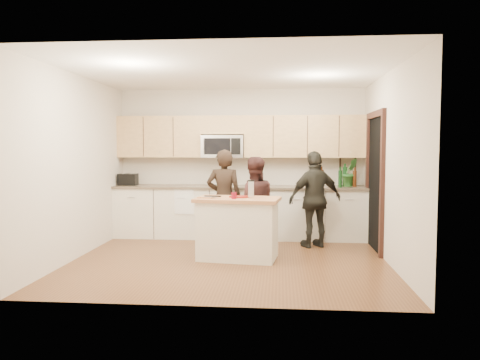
# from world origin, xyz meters

# --- Properties ---
(floor) EXTENTS (4.50, 4.50, 0.00)m
(floor) POSITION_xyz_m (0.00, 0.00, 0.00)
(floor) COLOR brown
(floor) RESTS_ON ground
(room_shell) EXTENTS (4.52, 4.02, 2.71)m
(room_shell) POSITION_xyz_m (0.00, 0.00, 1.73)
(room_shell) COLOR beige
(room_shell) RESTS_ON ground
(back_cabinetry) EXTENTS (4.50, 0.66, 0.94)m
(back_cabinetry) POSITION_xyz_m (0.00, 1.69, 0.47)
(back_cabinetry) COLOR silver
(back_cabinetry) RESTS_ON ground
(upper_cabinetry) EXTENTS (4.50, 0.33, 0.75)m
(upper_cabinetry) POSITION_xyz_m (0.03, 1.83, 1.84)
(upper_cabinetry) COLOR tan
(upper_cabinetry) RESTS_ON ground
(microwave) EXTENTS (0.76, 0.41, 0.40)m
(microwave) POSITION_xyz_m (-0.31, 1.80, 1.65)
(microwave) COLOR silver
(microwave) RESTS_ON ground
(doorway) EXTENTS (0.06, 1.25, 2.20)m
(doorway) POSITION_xyz_m (2.23, 0.90, 1.16)
(doorway) COLOR black
(doorway) RESTS_ON ground
(framed_picture) EXTENTS (0.30, 0.03, 0.38)m
(framed_picture) POSITION_xyz_m (1.95, 1.98, 1.28)
(framed_picture) COLOR black
(framed_picture) RESTS_ON ground
(dish_towel) EXTENTS (0.34, 0.60, 0.48)m
(dish_towel) POSITION_xyz_m (-0.95, 1.50, 0.80)
(dish_towel) COLOR white
(dish_towel) RESTS_ON ground
(island) EXTENTS (1.28, 0.84, 0.90)m
(island) POSITION_xyz_m (0.11, 0.09, 0.45)
(island) COLOR silver
(island) RESTS_ON ground
(red_plate) EXTENTS (0.30, 0.30, 0.02)m
(red_plate) POSITION_xyz_m (0.13, 0.16, 0.91)
(red_plate) COLOR maroon
(red_plate) RESTS_ON island
(box_grater) EXTENTS (0.10, 0.06, 0.24)m
(box_grater) POSITION_xyz_m (0.31, 0.07, 1.04)
(box_grater) COLOR silver
(box_grater) RESTS_ON red_plate
(drink_glass) EXTENTS (0.07, 0.07, 0.09)m
(drink_glass) POSITION_xyz_m (0.07, -0.06, 0.95)
(drink_glass) COLOR maroon
(drink_glass) RESTS_ON island
(cutting_board) EXTENTS (0.25, 0.19, 0.02)m
(cutting_board) POSITION_xyz_m (-0.34, 0.00, 0.91)
(cutting_board) COLOR #AC7447
(cutting_board) RESTS_ON island
(tongs) EXTENTS (0.25, 0.06, 0.02)m
(tongs) POSITION_xyz_m (-0.24, 0.00, 0.93)
(tongs) COLOR black
(tongs) RESTS_ON cutting_board
(knife) EXTENTS (0.23, 0.05, 0.01)m
(knife) POSITION_xyz_m (-0.28, -0.06, 0.92)
(knife) COLOR silver
(knife) RESTS_ON cutting_board
(toaster) EXTENTS (0.33, 0.23, 0.22)m
(toaster) POSITION_xyz_m (-2.05, 1.67, 1.05)
(toaster) COLOR black
(toaster) RESTS_ON back_cabinetry
(bottle_cluster) EXTENTS (0.64, 0.40, 0.40)m
(bottle_cluster) POSITION_xyz_m (1.81, 1.72, 1.12)
(bottle_cluster) COLOR #3B1B0A
(bottle_cluster) RESTS_ON back_cabinetry
(orchid) EXTENTS (0.33, 0.30, 0.50)m
(orchid) POSITION_xyz_m (1.95, 1.72, 1.19)
(orchid) COLOR #2F6C2B
(orchid) RESTS_ON back_cabinetry
(woman_left) EXTENTS (0.59, 0.39, 1.60)m
(woman_left) POSITION_xyz_m (-0.19, 0.93, 0.80)
(woman_left) COLOR black
(woman_left) RESTS_ON ground
(woman_center) EXTENTS (0.80, 0.67, 1.48)m
(woman_center) POSITION_xyz_m (0.31, 0.76, 0.74)
(woman_center) COLOR #331B19
(woman_center) RESTS_ON ground
(woman_right) EXTENTS (1.00, 0.73, 1.57)m
(woman_right) POSITION_xyz_m (1.30, 1.00, 0.79)
(woman_right) COLOR black
(woman_right) RESTS_ON ground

